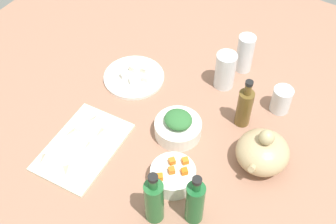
% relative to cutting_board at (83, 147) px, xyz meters
% --- Properties ---
extents(tabletop, '(1.90, 1.90, 0.03)m').
position_rel_cutting_board_xyz_m(tabletop, '(-0.24, 0.17, -0.02)').
color(tabletop, '#9D6F58').
rests_on(tabletop, ground).
extents(cutting_board, '(0.32, 0.22, 0.01)m').
position_rel_cutting_board_xyz_m(cutting_board, '(0.00, 0.00, 0.00)').
color(cutting_board, silver).
rests_on(cutting_board, tabletop).
extents(plate_tofu, '(0.22, 0.22, 0.01)m').
position_rel_cutting_board_xyz_m(plate_tofu, '(-0.35, -0.04, 0.00)').
color(plate_tofu, white).
rests_on(plate_tofu, tabletop).
extents(bowl_greens, '(0.15, 0.15, 0.05)m').
position_rel_cutting_board_xyz_m(bowl_greens, '(-0.21, 0.23, 0.02)').
color(bowl_greens, white).
rests_on(bowl_greens, tabletop).
extents(bowl_carrots, '(0.14, 0.14, 0.06)m').
position_rel_cutting_board_xyz_m(bowl_carrots, '(-0.05, 0.31, 0.02)').
color(bowl_carrots, white).
rests_on(bowl_carrots, tabletop).
extents(teapot, '(0.18, 0.16, 0.15)m').
position_rel_cutting_board_xyz_m(teapot, '(-0.25, 0.51, 0.05)').
color(teapot, tan).
rests_on(teapot, tabletop).
extents(bottle_0, '(0.05, 0.05, 0.20)m').
position_rel_cutting_board_xyz_m(bottle_0, '(0.02, 0.42, 0.08)').
color(bottle_0, '#1C5F2D').
rests_on(bottle_0, tabletop).
extents(bottle_1, '(0.05, 0.05, 0.21)m').
position_rel_cutting_board_xyz_m(bottle_1, '(0.08, 0.32, 0.08)').
color(bottle_1, '#246430').
rests_on(bottle_1, tabletop).
extents(bottle_2, '(0.05, 0.05, 0.19)m').
position_rel_cutting_board_xyz_m(bottle_2, '(-0.36, 0.39, 0.07)').
color(bottle_2, brown).
rests_on(bottle_2, tabletop).
extents(drinking_glass_0, '(0.07, 0.07, 0.09)m').
position_rel_cutting_board_xyz_m(drinking_glass_0, '(-0.49, 0.47, 0.04)').
color(drinking_glass_0, white).
rests_on(drinking_glass_0, tabletop).
extents(drinking_glass_1, '(0.07, 0.07, 0.14)m').
position_rel_cutting_board_xyz_m(drinking_glass_1, '(-0.49, 0.25, 0.07)').
color(drinking_glass_1, white).
rests_on(drinking_glass_1, tabletop).
extents(drinking_glass_2, '(0.06, 0.06, 0.15)m').
position_rel_cutting_board_xyz_m(drinking_glass_2, '(-0.61, 0.28, 0.07)').
color(drinking_glass_2, white).
rests_on(drinking_glass_2, tabletop).
extents(carrot_cube_0, '(0.03, 0.03, 0.02)m').
position_rel_cutting_board_xyz_m(carrot_cube_0, '(-0.07, 0.29, 0.06)').
color(carrot_cube_0, orange).
rests_on(carrot_cube_0, bowl_carrots).
extents(carrot_cube_1, '(0.03, 0.03, 0.02)m').
position_rel_cutting_board_xyz_m(carrot_cube_1, '(-0.06, 0.34, 0.06)').
color(carrot_cube_1, orange).
rests_on(carrot_cube_1, bowl_carrots).
extents(carrot_cube_2, '(0.03, 0.03, 0.02)m').
position_rel_cutting_board_xyz_m(carrot_cube_2, '(-0.04, 0.31, 0.06)').
color(carrot_cube_2, orange).
rests_on(carrot_cube_2, bowl_carrots).
extents(carrot_cube_3, '(0.03, 0.03, 0.02)m').
position_rel_cutting_board_xyz_m(carrot_cube_3, '(-0.09, 0.33, 0.06)').
color(carrot_cube_3, orange).
rests_on(carrot_cube_3, bowl_carrots).
extents(carrot_cube_4, '(0.03, 0.03, 0.02)m').
position_rel_cutting_board_xyz_m(carrot_cube_4, '(-0.00, 0.29, 0.06)').
color(carrot_cube_4, orange).
rests_on(carrot_cube_4, bowl_carrots).
extents(chopped_greens_mound, '(0.09, 0.10, 0.04)m').
position_rel_cutting_board_xyz_m(chopped_greens_mound, '(-0.21, 0.23, 0.07)').
color(chopped_greens_mound, '#326F37').
rests_on(chopped_greens_mound, bowl_greens).
extents(tofu_cube_0, '(0.03, 0.03, 0.02)m').
position_rel_cutting_board_xyz_m(tofu_cube_0, '(-0.32, -0.07, 0.02)').
color(tofu_cube_0, silver).
rests_on(tofu_cube_0, plate_tofu).
extents(tofu_cube_1, '(0.02, 0.02, 0.02)m').
position_rel_cutting_board_xyz_m(tofu_cube_1, '(-0.37, -0.06, 0.02)').
color(tofu_cube_1, '#F7E1CA').
rests_on(tofu_cube_1, plate_tofu).
extents(tofu_cube_2, '(0.03, 0.03, 0.02)m').
position_rel_cutting_board_xyz_m(tofu_cube_2, '(-0.32, -0.03, 0.02)').
color(tofu_cube_2, white).
rests_on(tofu_cube_2, plate_tofu).
extents(tofu_cube_3, '(0.02, 0.02, 0.02)m').
position_rel_cutting_board_xyz_m(tofu_cube_3, '(-0.39, -0.02, 0.02)').
color(tofu_cube_3, silver).
rests_on(tofu_cube_3, plate_tofu).
extents(tofu_cube_4, '(0.02, 0.02, 0.02)m').
position_rel_cutting_board_xyz_m(tofu_cube_4, '(-0.35, 0.01, 0.02)').
color(tofu_cube_4, silver).
rests_on(tofu_cube_4, plate_tofu).
extents(dumpling_0, '(0.05, 0.05, 0.02)m').
position_rel_cutting_board_xyz_m(dumpling_0, '(-0.01, 0.03, 0.02)').
color(dumpling_0, beige).
rests_on(dumpling_0, cutting_board).
extents(dumpling_1, '(0.04, 0.05, 0.03)m').
position_rel_cutting_board_xyz_m(dumpling_1, '(0.09, 0.02, 0.02)').
color(dumpling_1, beige).
rests_on(dumpling_1, cutting_board).
extents(dumpling_2, '(0.06, 0.05, 0.03)m').
position_rel_cutting_board_xyz_m(dumpling_2, '(0.10, -0.06, 0.02)').
color(dumpling_2, beige).
rests_on(dumpling_2, cutting_board).
extents(dumpling_3, '(0.07, 0.07, 0.03)m').
position_rel_cutting_board_xyz_m(dumpling_3, '(-0.10, -0.02, 0.02)').
color(dumpling_3, beige).
rests_on(dumpling_3, cutting_board).
extents(dumpling_4, '(0.08, 0.08, 0.03)m').
position_rel_cutting_board_xyz_m(dumpling_4, '(-0.02, -0.05, 0.02)').
color(dumpling_4, beige).
rests_on(dumpling_4, cutting_board).
extents(dumpling_5, '(0.07, 0.07, 0.03)m').
position_rel_cutting_board_xyz_m(dumpling_5, '(-0.07, 0.03, 0.02)').
color(dumpling_5, beige).
rests_on(dumpling_5, cutting_board).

